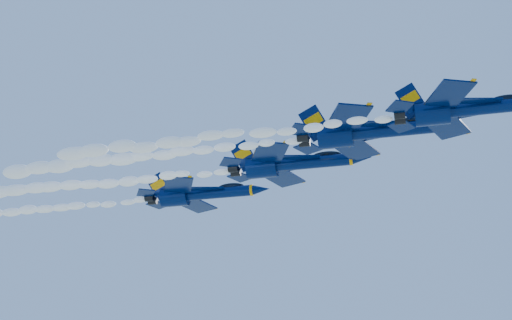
% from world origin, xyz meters
% --- Properties ---
extents(jet_lead, '(16.26, 13.33, 6.04)m').
position_xyz_m(jet_lead, '(19.15, -10.79, 151.89)').
color(jet_lead, '#00103C').
extents(smoke_trail_jet_lead, '(37.39, 1.68, 1.51)m').
position_xyz_m(smoke_trail_jet_lead, '(-6.50, -10.79, 151.52)').
color(smoke_trail_jet_lead, white).
extents(jet_second, '(18.54, 15.20, 6.89)m').
position_xyz_m(jet_second, '(9.02, -3.98, 153.70)').
color(jet_second, '#00103C').
extents(smoke_trail_jet_second, '(37.39, 1.92, 1.73)m').
position_xyz_m(smoke_trail_jet_second, '(-17.60, -3.98, 153.31)').
color(smoke_trail_jet_second, white).
extents(jet_third, '(18.12, 14.86, 6.73)m').
position_xyz_m(jet_third, '(-1.34, 3.74, 154.01)').
color(jet_third, '#00103C').
extents(smoke_trail_jet_third, '(37.39, 1.87, 1.69)m').
position_xyz_m(smoke_trail_jet_third, '(-27.78, 3.74, 153.63)').
color(smoke_trail_jet_third, white).
extents(jet_fourth, '(18.28, 14.99, 6.79)m').
position_xyz_m(jet_fourth, '(-16.39, 13.86, 155.02)').
color(jet_fourth, '#00103C').
extents(smoke_trail_jet_fourth, '(37.39, 1.89, 1.70)m').
position_xyz_m(smoke_trail_jet_fourth, '(-42.90, 13.86, 154.64)').
color(smoke_trail_jet_fourth, white).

